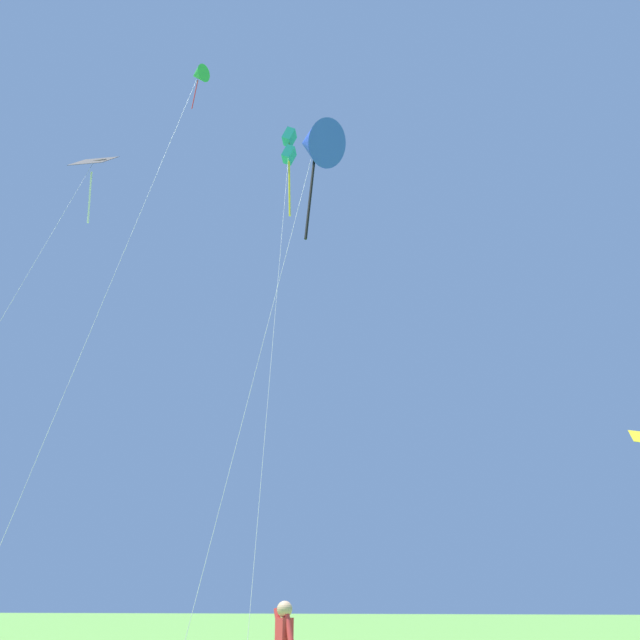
% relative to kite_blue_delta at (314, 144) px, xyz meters
% --- Properties ---
extents(kite_blue_delta, '(2.89, 7.91, 20.05)m').
position_rel_kite_blue_delta_xyz_m(kite_blue_delta, '(0.00, 0.00, 0.00)').
color(kite_blue_delta, blue).
rests_on(kite_blue_delta, ground_plane).
extents(kite_black_large, '(2.28, 9.43, 23.85)m').
position_rel_kite_blue_delta_xyz_m(kite_black_large, '(-13.37, 2.26, 3.25)').
color(kite_black_large, black).
rests_on(kite_black_large, ground_plane).
extents(kite_green_small, '(1.40, 9.21, 25.08)m').
position_rel_kite_blue_delta_xyz_m(kite_green_small, '(-5.95, 0.22, 5.71)').
color(kite_green_small, green).
rests_on(kite_green_small, ground_plane).
extents(kite_teal_box, '(3.29, 8.79, 23.59)m').
position_rel_kite_blue_delta_xyz_m(kite_teal_box, '(-3.04, 4.31, 3.62)').
color(kite_teal_box, teal).
rests_on(kite_teal_box, ground_plane).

